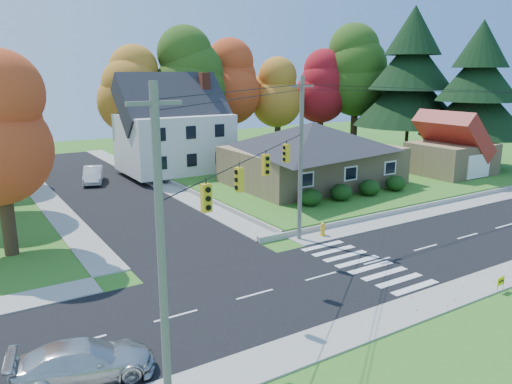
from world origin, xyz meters
TOP-DOWN VIEW (x-y plane):
  - ground at (0.00, 0.00)m, footprint 120.00×120.00m
  - road_main at (0.00, 0.00)m, footprint 90.00×8.00m
  - road_cross at (-8.00, 26.00)m, footprint 8.00×44.00m
  - sidewalk_north at (0.00, 5.00)m, footprint 90.00×2.00m
  - sidewalk_south at (0.00, -5.00)m, footprint 90.00×2.00m
  - lawn at (13.00, 21.00)m, footprint 30.00×30.00m
  - ranch_house at (8.00, 16.00)m, footprint 14.60×10.60m
  - colonial_house at (0.04, 28.00)m, footprint 10.40×8.40m
  - garage at (22.00, 11.99)m, footprint 7.30×6.30m
  - hedge_row at (7.50, 9.80)m, footprint 10.70×1.70m
  - traffic_infrastructure at (-0.15, 1.35)m, footprint 38.10×10.66m
  - tree_lot_0 at (-2.00, 34.00)m, footprint 6.72×6.72m
  - tree_lot_1 at (4.00, 33.00)m, footprint 7.84×7.84m
  - tree_lot_2 at (10.00, 34.00)m, footprint 7.28×7.28m
  - tree_lot_3 at (16.00, 33.00)m, footprint 6.16×6.16m
  - tree_lot_4 at (22.00, 32.00)m, footprint 6.72×6.72m
  - tree_lot_5 at (26.00, 30.00)m, footprint 8.40×8.40m
  - conifer_east_a at (27.00, 22.00)m, footprint 12.80×12.80m
  - conifer_east_b at (28.00, 14.00)m, footprint 11.20×11.20m
  - silver_sedan at (-16.45, -2.57)m, footprint 5.01×2.88m
  - white_car at (-8.09, 28.47)m, footprint 2.97×4.94m
  - fire_hydrant at (0.16, 4.92)m, footprint 0.53×0.41m
  - yard_sign at (2.06, -5.96)m, footprint 0.61×0.09m

SIDE VIEW (x-z plane):
  - ground at x=0.00m, z-range 0.00..0.00m
  - road_main at x=0.00m, z-range 0.00..0.02m
  - road_cross at x=-8.00m, z-range 0.00..0.02m
  - sidewalk_north at x=0.00m, z-range 0.00..0.08m
  - sidewalk_south at x=0.00m, z-range 0.00..0.08m
  - lawn at x=13.00m, z-range 0.00..0.50m
  - fire_hydrant at x=0.16m, z-range -0.02..0.90m
  - yard_sign at x=2.06m, z-range 0.16..0.92m
  - silver_sedan at x=-16.45m, z-range 0.02..1.39m
  - white_car at x=-8.09m, z-range 0.02..1.56m
  - hedge_row at x=7.50m, z-range 0.50..1.77m
  - garage at x=22.00m, z-range 0.54..5.14m
  - ranch_house at x=8.00m, z-range 0.57..5.97m
  - colonial_house at x=0.04m, z-range -0.22..9.38m
  - traffic_infrastructure at x=-0.15m, z-range 0.15..10.15m
  - tree_lot_3 at x=16.00m, z-range 1.92..13.39m
  - conifer_east_b at x=28.00m, z-range 0.86..15.70m
  - tree_lot_0 at x=-2.00m, z-range 2.05..14.56m
  - tree_lot_4 at x=22.00m, z-range 2.05..14.56m
  - tree_lot_2 at x=10.00m, z-range 2.18..15.74m
  - conifer_east_a at x=27.00m, z-range 0.91..17.87m
  - tree_lot_1 at x=4.00m, z-range 2.31..16.91m
  - tree_lot_5 at x=26.00m, z-range 2.45..18.09m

